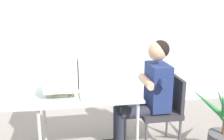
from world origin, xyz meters
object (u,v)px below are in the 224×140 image
desk (87,99)px  person_seated (148,90)px  keyboard (87,92)px  potted_plant (224,132)px  crt_monitor (61,72)px  office_chair (164,107)px

desk → person_seated: 0.71m
keyboard → potted_plant: bearing=-12.8°
desk → crt_monitor: 0.42m
person_seated → potted_plant: 0.94m
crt_monitor → person_seated: bearing=0.7°
crt_monitor → office_chair: (1.18, 0.01, -0.48)m
keyboard → crt_monitor: bearing=176.1°
keyboard → office_chair: (0.90, 0.03, -0.25)m
office_chair → potted_plant: bearing=-32.4°
potted_plant → keyboard: bearing=167.2°
office_chair → person_seated: size_ratio=0.67×
person_seated → potted_plant: person_seated is taller
desk → person_seated: person_seated is taller
crt_monitor → office_chair: size_ratio=0.50×
crt_monitor → keyboard: 0.36m
crt_monitor → office_chair: bearing=0.6°
crt_monitor → person_seated: (0.98, 0.01, -0.26)m
keyboard → office_chair: bearing=1.9°
desk → keyboard: (0.00, -0.02, 0.09)m
crt_monitor → desk: bearing=0.2°
desk → keyboard: keyboard is taller
potted_plant → desk: bearing=166.5°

